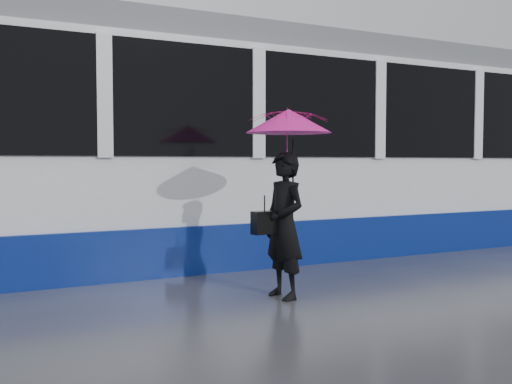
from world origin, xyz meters
TOP-DOWN VIEW (x-y plane):
  - ground at (0.00, 0.00)m, footprint 90.00×90.00m
  - rails at (0.00, 2.50)m, footprint 34.00×1.51m
  - tram at (2.78, 2.50)m, footprint 26.00×2.56m
  - woman at (-0.20, -0.29)m, footprint 0.44×0.60m
  - umbrella at (-0.15, -0.29)m, footprint 1.01×1.01m
  - handbag at (-0.42, -0.27)m, footprint 0.29×0.15m

SIDE VIEW (x-z plane):
  - ground at x=0.00m, z-range 0.00..0.00m
  - rails at x=0.00m, z-range 0.00..0.02m
  - woman at x=-0.20m, z-range 0.00..1.53m
  - handbag at x=-0.42m, z-range 0.60..1.01m
  - tram at x=2.78m, z-range -0.04..3.31m
  - umbrella at x=-0.15m, z-range 1.16..2.20m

